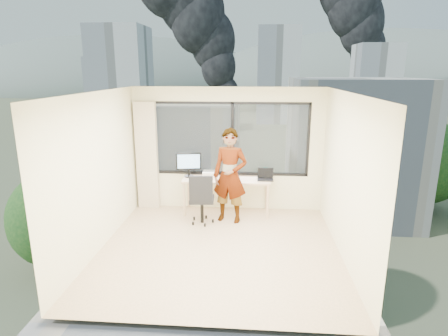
# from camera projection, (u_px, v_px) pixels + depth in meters

# --- Properties ---
(floor) EXTENTS (4.00, 4.00, 0.01)m
(floor) POSITION_uv_depth(u_px,v_px,m) (219.00, 249.00, 6.33)
(floor) COLOR beige
(floor) RESTS_ON ground
(ceiling) EXTENTS (4.00, 4.00, 0.01)m
(ceiling) POSITION_uv_depth(u_px,v_px,m) (219.00, 92.00, 5.67)
(ceiling) COLOR white
(ceiling) RESTS_ON ground
(wall_front) EXTENTS (4.00, 0.01, 2.60)m
(wall_front) POSITION_uv_depth(u_px,v_px,m) (202.00, 225.00, 4.07)
(wall_front) COLOR #F2EEBB
(wall_front) RESTS_ON ground
(wall_left) EXTENTS (0.01, 4.00, 2.60)m
(wall_left) POSITION_uv_depth(u_px,v_px,m) (98.00, 172.00, 6.15)
(wall_left) COLOR #F2EEBB
(wall_left) RESTS_ON ground
(wall_right) EXTENTS (0.01, 4.00, 2.60)m
(wall_right) POSITION_uv_depth(u_px,v_px,m) (346.00, 178.00, 5.85)
(wall_right) COLOR #F2EEBB
(wall_right) RESTS_ON ground
(window_wall) EXTENTS (3.30, 0.16, 1.55)m
(window_wall) POSITION_uv_depth(u_px,v_px,m) (230.00, 139.00, 7.86)
(window_wall) COLOR black
(window_wall) RESTS_ON ground
(curtain) EXTENTS (0.45, 0.14, 2.30)m
(curtain) POSITION_uv_depth(u_px,v_px,m) (147.00, 156.00, 7.98)
(curtain) COLOR beige
(curtain) RESTS_ON floor
(desk) EXTENTS (1.80, 0.60, 0.75)m
(desk) POSITION_uv_depth(u_px,v_px,m) (226.00, 196.00, 7.83)
(desk) COLOR #D2B38D
(desk) RESTS_ON floor
(chair) EXTENTS (0.57, 0.57, 1.04)m
(chair) POSITION_uv_depth(u_px,v_px,m) (202.00, 198.00, 7.28)
(chair) COLOR black
(chair) RESTS_ON floor
(person) EXTENTS (0.76, 0.59, 1.86)m
(person) POSITION_uv_depth(u_px,v_px,m) (230.00, 176.00, 7.29)
(person) COLOR #2D2D33
(person) RESTS_ON floor
(monitor) EXTENTS (0.53, 0.20, 0.52)m
(monitor) POSITION_uv_depth(u_px,v_px,m) (189.00, 165.00, 7.82)
(monitor) COLOR black
(monitor) RESTS_ON desk
(game_console) EXTENTS (0.33, 0.28, 0.08)m
(game_console) POSITION_uv_depth(u_px,v_px,m) (211.00, 173.00, 7.99)
(game_console) COLOR white
(game_console) RESTS_ON desk
(laptop) EXTENTS (0.33, 0.35, 0.21)m
(laptop) POSITION_uv_depth(u_px,v_px,m) (265.00, 175.00, 7.61)
(laptop) COLOR black
(laptop) RESTS_ON desk
(cellphone) EXTENTS (0.11, 0.05, 0.01)m
(cellphone) POSITION_uv_depth(u_px,v_px,m) (210.00, 179.00, 7.67)
(cellphone) COLOR black
(cellphone) RESTS_ON desk
(pen_cup) EXTENTS (0.11, 0.11, 0.11)m
(pen_cup) POSITION_uv_depth(u_px,v_px,m) (237.00, 177.00, 7.62)
(pen_cup) COLOR black
(pen_cup) RESTS_ON desk
(handbag) EXTENTS (0.31, 0.20, 0.22)m
(handbag) POSITION_uv_depth(u_px,v_px,m) (265.00, 172.00, 7.81)
(handbag) COLOR #0B4145
(handbag) RESTS_ON desk
(exterior_ground) EXTENTS (400.00, 400.00, 0.04)m
(exterior_ground) POSITION_uv_depth(u_px,v_px,m) (252.00, 122.00, 125.57)
(exterior_ground) COLOR #515B3D
(exterior_ground) RESTS_ON ground
(near_bldg_a) EXTENTS (16.00, 12.00, 14.00)m
(near_bldg_a) POSITION_uv_depth(u_px,v_px,m) (158.00, 171.00, 37.72)
(near_bldg_a) COLOR beige
(near_bldg_a) RESTS_ON exterior_ground
(near_bldg_b) EXTENTS (14.00, 13.00, 16.00)m
(near_bldg_b) POSITION_uv_depth(u_px,v_px,m) (351.00, 149.00, 43.58)
(near_bldg_b) COLOR silver
(near_bldg_b) RESTS_ON exterior_ground
(far_tower_a) EXTENTS (14.00, 14.00, 28.00)m
(far_tower_a) POSITION_uv_depth(u_px,v_px,m) (122.00, 81.00, 100.56)
(far_tower_a) COLOR silver
(far_tower_a) RESTS_ON exterior_ground
(far_tower_b) EXTENTS (13.00, 13.00, 30.00)m
(far_tower_b) POSITION_uv_depth(u_px,v_px,m) (277.00, 76.00, 121.14)
(far_tower_b) COLOR silver
(far_tower_b) RESTS_ON exterior_ground
(far_tower_c) EXTENTS (15.00, 15.00, 26.00)m
(far_tower_c) POSITION_uv_depth(u_px,v_px,m) (375.00, 81.00, 138.12)
(far_tower_c) COLOR silver
(far_tower_c) RESTS_ON exterior_ground
(far_tower_d) EXTENTS (16.00, 14.00, 22.00)m
(far_tower_d) POSITION_uv_depth(u_px,v_px,m) (109.00, 84.00, 156.23)
(far_tower_d) COLOR silver
(far_tower_d) RESTS_ON exterior_ground
(hill_a) EXTENTS (288.00, 216.00, 90.00)m
(hill_a) POSITION_uv_depth(u_px,v_px,m) (116.00, 89.00, 327.46)
(hill_a) COLOR slate
(hill_a) RESTS_ON exterior_ground
(hill_b) EXTENTS (300.00, 220.00, 96.00)m
(hill_b) POSITION_uv_depth(u_px,v_px,m) (374.00, 91.00, 310.77)
(hill_b) COLOR slate
(hill_b) RESTS_ON exterior_ground
(tree_a) EXTENTS (7.00, 7.00, 8.00)m
(tree_a) POSITION_uv_depth(u_px,v_px,m) (54.00, 229.00, 31.30)
(tree_a) COLOR #18491B
(tree_a) RESTS_ON exterior_ground
(tree_b) EXTENTS (7.60, 7.60, 9.00)m
(tree_b) POSITION_uv_depth(u_px,v_px,m) (301.00, 256.00, 25.80)
(tree_b) COLOR #18491B
(tree_b) RESTS_ON exterior_ground
(tree_c) EXTENTS (8.40, 8.40, 10.00)m
(tree_c) POSITION_uv_depth(u_px,v_px,m) (429.00, 171.00, 45.51)
(tree_c) COLOR #18491B
(tree_c) RESTS_ON exterior_ground
(smoke_plume_b) EXTENTS (30.00, 18.00, 70.00)m
(smoke_plume_b) POSITION_uv_depth(u_px,v_px,m) (384.00, 11.00, 159.13)
(smoke_plume_b) COLOR black
(smoke_plume_b) RESTS_ON exterior_ground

